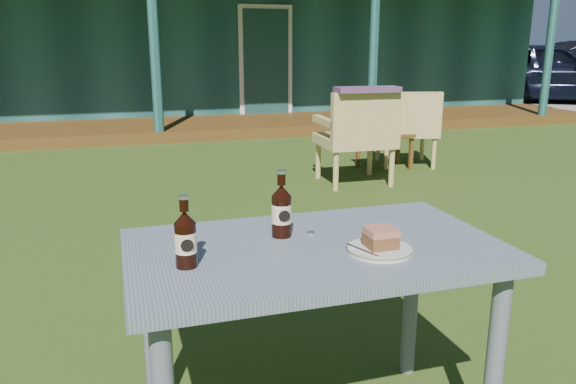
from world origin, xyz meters
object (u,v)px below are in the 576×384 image
object	(u,v)px
cola_bottle_far	(186,239)
armchair_left	(358,133)
cola_bottle_near	(282,210)
car_near	(546,72)
cafe_table	(315,274)
side_table	(385,138)
cake_slice	(381,237)
plate	(380,249)
armchair_right	(408,124)

from	to	relation	value
cola_bottle_far	armchair_left	bearing A→B (deg)	58.69
cola_bottle_near	car_near	bearing A→B (deg)	45.23
cafe_table	side_table	xyz separation A→B (m)	(2.26, 3.97, -0.28)
cafe_table	side_table	world-z (taller)	cafe_table
cola_bottle_far	cake_slice	bearing A→B (deg)	-4.94
car_near	plate	bearing A→B (deg)	168.29
cola_bottle_far	cola_bottle_near	bearing A→B (deg)	27.30
car_near	cola_bottle_far	xyz separation A→B (m)	(-9.62, -9.53, 0.09)
cake_slice	cola_bottle_far	xyz separation A→B (m)	(-0.59, 0.05, 0.04)
cafe_table	armchair_left	size ratio (longest dim) A/B	1.31
armchair_left	armchair_right	xyz separation A→B (m)	(0.89, 0.62, -0.04)
car_near	side_table	world-z (taller)	car_near
armchair_right	armchair_left	bearing A→B (deg)	-144.93
cake_slice	side_table	world-z (taller)	cake_slice
cafe_table	cake_slice	xyz separation A→B (m)	(0.17, -0.11, 0.15)
cafe_table	armchair_right	world-z (taller)	armchair_right
cola_bottle_near	side_table	world-z (taller)	cola_bottle_near
car_near	side_table	bearing A→B (deg)	159.99
car_near	plate	distance (m)	13.17
armchair_right	cafe_table	bearing A→B (deg)	-122.62
cola_bottle_near	cake_slice	bearing A→B (deg)	-41.73
side_table	cola_bottle_near	bearing A→B (deg)	-121.28
cafe_table	cola_bottle_far	size ratio (longest dim) A/B	5.59
cafe_table	armchair_right	bearing A→B (deg)	57.38
armchair_left	cola_bottle_far	bearing A→B (deg)	-121.31
side_table	cafe_table	bearing A→B (deg)	-119.68
car_near	armchair_right	world-z (taller)	car_near
cafe_table	plate	world-z (taller)	plate
cake_slice	cola_bottle_near	world-z (taller)	cola_bottle_near
car_near	cola_bottle_far	size ratio (longest dim) A/B	19.70
cola_bottle_far	car_near	bearing A→B (deg)	44.73
side_table	cake_slice	bearing A→B (deg)	-117.10
car_near	cafe_table	distance (m)	13.20
plate	cake_slice	xyz separation A→B (m)	(0.00, 0.01, 0.04)
cola_bottle_near	armchair_right	bearing A→B (deg)	55.80
plate	side_table	xyz separation A→B (m)	(2.09, 4.09, -0.39)
cake_slice	side_table	size ratio (longest dim) A/B	0.15
cola_bottle_near	armchair_left	world-z (taller)	cola_bottle_near
cola_bottle_far	armchair_left	world-z (taller)	cola_bottle_far
plate	armchair_right	distance (m)	4.75
plate	side_table	distance (m)	4.61
plate	car_near	bearing A→B (deg)	46.71
cafe_table	side_table	bearing A→B (deg)	60.32
plate	armchair_left	xyz separation A→B (m)	(1.49, 3.48, -0.21)
cake_slice	armchair_left	size ratio (longest dim) A/B	0.10
cake_slice	plate	bearing A→B (deg)	-127.63
cola_bottle_far	side_table	distance (m)	4.86
plate	armchair_right	world-z (taller)	armchair_right
cola_bottle_near	cafe_table	bearing A→B (deg)	-54.26
car_near	cafe_table	world-z (taller)	car_near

